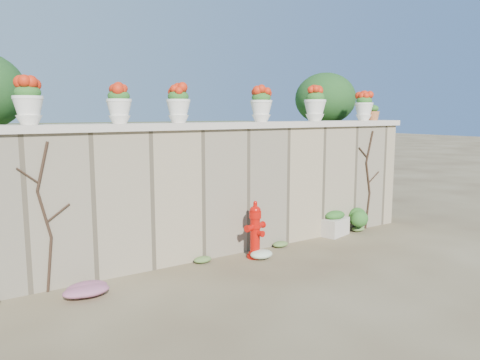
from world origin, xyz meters
TOP-DOWN VIEW (x-y plane):
  - ground at (0.00, 0.00)m, footprint 80.00×80.00m
  - stone_wall at (0.00, 1.80)m, footprint 8.00×0.40m
  - wall_cap at (0.00, 1.80)m, footprint 8.10×0.52m
  - raised_fill at (0.00, 5.00)m, footprint 9.00×6.00m
  - back_shrub_right at (3.40, 3.00)m, footprint 1.30×1.30m
  - vine_left at (-2.67, 1.58)m, footprint 0.60×0.04m
  - vine_right at (3.23, 1.58)m, footprint 0.60×0.04m
  - fire_hydrant at (0.31, 1.26)m, footprint 0.39×0.28m
  - planter_box at (2.32, 1.55)m, footprint 0.62×0.45m
  - green_shrub at (2.93, 1.46)m, footprint 0.66×0.59m
  - magenta_clump at (-2.36, 1.14)m, footprint 0.82×0.55m
  - white_flowers at (0.39, 1.10)m, footprint 0.47×0.38m
  - urn_pot_0 at (-2.75, 1.80)m, footprint 0.36×0.36m
  - urn_pot_1 at (-1.61, 1.80)m, footprint 0.34×0.34m
  - urn_pot_2 at (-0.71, 1.80)m, footprint 0.36×0.36m
  - urn_pot_3 at (0.80, 1.80)m, footprint 0.36×0.36m
  - urn_pot_4 at (1.99, 1.80)m, footprint 0.39×0.39m
  - urn_pot_5 at (3.27, 1.80)m, footprint 0.35×0.35m
  - terracotta_pot at (3.55, 1.80)m, footprint 0.24×0.24m

SIDE VIEW (x-z plane):
  - ground at x=0.00m, z-range 0.00..0.00m
  - white_flowers at x=0.39m, z-range 0.00..0.17m
  - magenta_clump at x=-2.36m, z-range 0.00..0.22m
  - planter_box at x=2.32m, z-range -0.02..0.44m
  - green_shrub at x=2.93m, z-range 0.00..0.62m
  - fire_hydrant at x=0.31m, z-range 0.00..0.90m
  - vine_left at x=-2.67m, z-range 0.04..1.94m
  - vine_right at x=3.23m, z-range 0.04..1.94m
  - stone_wall at x=0.00m, z-range 0.00..2.00m
  - raised_fill at x=0.00m, z-range 0.00..2.00m
  - wall_cap at x=0.00m, z-range 2.00..2.10m
  - terracotta_pot at x=3.55m, z-range 2.09..2.38m
  - urn_pot_1 at x=-1.61m, z-range 2.10..2.64m
  - urn_pot_5 at x=3.27m, z-range 2.10..2.65m
  - urn_pot_2 at x=-0.71m, z-range 2.10..2.65m
  - urn_pot_3 at x=0.80m, z-range 2.10..2.67m
  - urn_pot_0 at x=-2.75m, z-range 2.10..2.67m
  - urn_pot_4 at x=1.99m, z-range 2.10..2.71m
  - back_shrub_right at x=3.40m, z-range 2.00..3.10m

